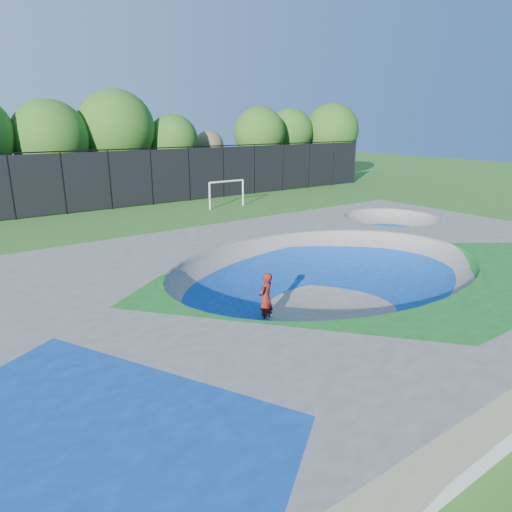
# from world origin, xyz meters

# --- Properties ---
(ground) EXTENTS (120.00, 120.00, 0.00)m
(ground) POSITION_xyz_m (0.00, 0.00, 0.00)
(ground) COLOR #2B621B
(ground) RESTS_ON ground
(skate_deck) EXTENTS (22.00, 14.00, 1.50)m
(skate_deck) POSITION_xyz_m (0.00, 0.00, 0.75)
(skate_deck) COLOR gray
(skate_deck) RESTS_ON ground
(skater) EXTENTS (0.69, 0.59, 1.60)m
(skater) POSITION_xyz_m (-2.49, 0.08, 0.80)
(skater) COLOR red
(skater) RESTS_ON ground
(skateboard) EXTENTS (0.79, 0.56, 0.05)m
(skateboard) POSITION_xyz_m (-2.49, 0.08, 0.03)
(skateboard) COLOR black
(skateboard) RESTS_ON ground
(soccer_goal) EXTENTS (2.85, 0.12, 1.88)m
(soccer_goal) POSITION_xyz_m (6.80, 17.00, 1.30)
(soccer_goal) COLOR white
(soccer_goal) RESTS_ON ground
(fence) EXTENTS (48.09, 0.09, 4.04)m
(fence) POSITION_xyz_m (0.00, 21.00, 2.10)
(fence) COLOR black
(fence) RESTS_ON ground
(treeline) EXTENTS (53.66, 7.23, 8.38)m
(treeline) POSITION_xyz_m (-1.16, 25.52, 4.93)
(treeline) COLOR #3E2C1F
(treeline) RESTS_ON ground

